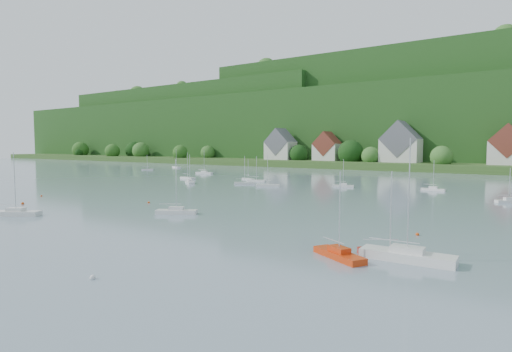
{
  "coord_description": "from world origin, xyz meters",
  "views": [
    {
      "loc": [
        55.51,
        3.57,
        10.45
      ],
      "look_at": [
        6.54,
        75.0,
        4.0
      ],
      "focal_mm": 29.28,
      "sensor_mm": 36.0,
      "label": 1
    }
  ],
  "objects_px": {
    "near_sailboat_3": "(176,211)",
    "near_sailboat_4": "(407,255)",
    "near_sailboat_0": "(16,212)",
    "near_sailboat_5": "(339,254)",
    "near_sailboat_7": "(390,251)"
  },
  "relations": [
    {
      "from": "near_sailboat_3",
      "to": "near_sailboat_4",
      "type": "relative_size",
      "value": 0.75
    },
    {
      "from": "near_sailboat_0",
      "to": "near_sailboat_5",
      "type": "xyz_separation_m",
      "value": [
        48.85,
        5.24,
        -0.04
      ]
    },
    {
      "from": "near_sailboat_0",
      "to": "near_sailboat_3",
      "type": "relative_size",
      "value": 1.12
    },
    {
      "from": "near_sailboat_0",
      "to": "near_sailboat_3",
      "type": "bearing_deg",
      "value": 6.41
    },
    {
      "from": "near_sailboat_0",
      "to": "near_sailboat_5",
      "type": "distance_m",
      "value": 49.13
    },
    {
      "from": "near_sailboat_3",
      "to": "near_sailboat_7",
      "type": "relative_size",
      "value": 1.04
    },
    {
      "from": "near_sailboat_5",
      "to": "near_sailboat_4",
      "type": "bearing_deg",
      "value": 55.62
    },
    {
      "from": "near_sailboat_0",
      "to": "near_sailboat_7",
      "type": "xyz_separation_m",
      "value": [
        52.39,
        9.07,
        -0.12
      ]
    },
    {
      "from": "near_sailboat_5",
      "to": "near_sailboat_7",
      "type": "distance_m",
      "value": 5.22
    },
    {
      "from": "near_sailboat_4",
      "to": "near_sailboat_5",
      "type": "relative_size",
      "value": 1.37
    },
    {
      "from": "near_sailboat_3",
      "to": "near_sailboat_5",
      "type": "bearing_deg",
      "value": -47.17
    },
    {
      "from": "near_sailboat_5",
      "to": "near_sailboat_0",
      "type": "bearing_deg",
      "value": -144.23
    },
    {
      "from": "near_sailboat_4",
      "to": "near_sailboat_0",
      "type": "bearing_deg",
      "value": -173.83
    },
    {
      "from": "near_sailboat_3",
      "to": "near_sailboat_5",
      "type": "height_order",
      "value": "near_sailboat_3"
    },
    {
      "from": "near_sailboat_7",
      "to": "near_sailboat_0",
      "type": "bearing_deg",
      "value": 157.41
    }
  ]
}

